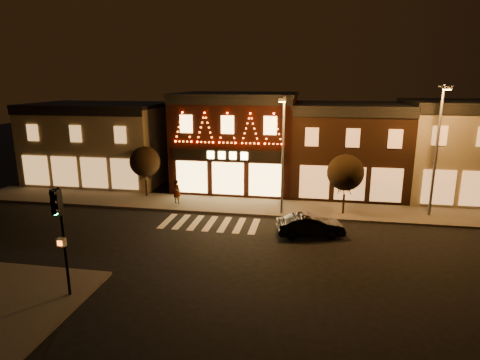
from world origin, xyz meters
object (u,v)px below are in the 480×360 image
(traffic_signal_near, at_px, (60,222))
(pedestrian, at_px, (177,191))
(streetlamp_mid, at_px, (283,147))
(dark_sedan, at_px, (310,225))

(traffic_signal_near, height_order, pedestrian, traffic_signal_near)
(streetlamp_mid, bearing_deg, traffic_signal_near, -123.07)
(streetlamp_mid, height_order, pedestrian, streetlamp_mid)
(streetlamp_mid, relative_size, pedestrian, 4.43)
(dark_sedan, xyz_separation_m, pedestrian, (-10.16, 4.71, 0.39))
(pedestrian, bearing_deg, traffic_signal_near, 109.76)
(traffic_signal_near, distance_m, pedestrian, 14.36)
(traffic_signal_near, bearing_deg, streetlamp_mid, 60.70)
(pedestrian, bearing_deg, dark_sedan, 175.95)
(traffic_signal_near, bearing_deg, pedestrian, 92.72)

